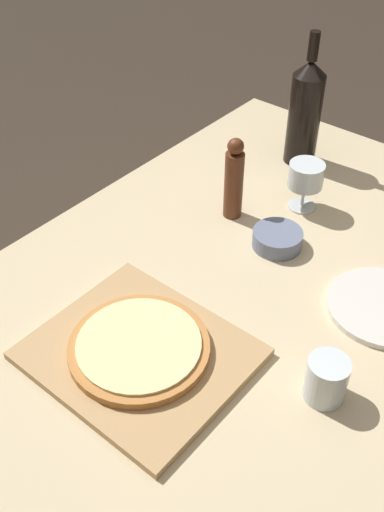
# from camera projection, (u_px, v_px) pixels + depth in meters

# --- Properties ---
(ground_plane) EXTENTS (12.00, 12.00, 0.00)m
(ground_plane) POSITION_uv_depth(u_px,v_px,m) (228.00, 457.00, 1.82)
(ground_plane) COLOR #382D23
(dining_table) EXTENTS (0.98, 1.51, 0.74)m
(dining_table) POSITION_uv_depth(u_px,v_px,m) (238.00, 304.00, 1.40)
(dining_table) COLOR #CCB78E
(dining_table) RESTS_ON ground_plane
(cutting_board) EXTENTS (0.40, 0.34, 0.02)m
(cutting_board) POSITION_uv_depth(u_px,v_px,m) (140.00, 354.00, 1.16)
(cutting_board) COLOR tan
(cutting_board) RESTS_ON dining_table
(pizza) EXTENTS (0.27, 0.27, 0.02)m
(pizza) POSITION_uv_depth(u_px,v_px,m) (139.00, 347.00, 1.15)
(pizza) COLOR #BC7A3D
(pizza) RESTS_ON cutting_board
(wine_bottle) EXTENTS (0.09, 0.09, 0.37)m
(wine_bottle) POSITION_uv_depth(u_px,v_px,m) (305.00, 111.00, 1.62)
(wine_bottle) COLOR black
(wine_bottle) RESTS_ON dining_table
(pepper_mill) EXTENTS (0.05, 0.05, 0.22)m
(pepper_mill) POSITION_uv_depth(u_px,v_px,m) (234.00, 180.00, 1.45)
(pepper_mill) COLOR #5B2D19
(pepper_mill) RESTS_ON dining_table
(wine_glass) EXTENTS (0.09, 0.09, 0.13)m
(wine_glass) POSITION_uv_depth(u_px,v_px,m) (306.00, 177.00, 1.49)
(wine_glass) COLOR silver
(wine_glass) RESTS_ON dining_table
(small_bowl) EXTENTS (0.12, 0.12, 0.04)m
(small_bowl) POSITION_uv_depth(u_px,v_px,m) (278.00, 239.00, 1.41)
(small_bowl) COLOR slate
(small_bowl) RESTS_ON dining_table
(drinking_tumbler) EXTENTS (0.08, 0.08, 0.09)m
(drinking_tumbler) POSITION_uv_depth(u_px,v_px,m) (326.00, 379.00, 1.07)
(drinking_tumbler) COLOR silver
(drinking_tumbler) RESTS_ON dining_table
(dinner_plate) EXTENTS (0.24, 0.24, 0.01)m
(dinner_plate) POSITION_uv_depth(u_px,v_px,m) (383.00, 307.00, 1.26)
(dinner_plate) COLOR silver
(dinner_plate) RESTS_ON dining_table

